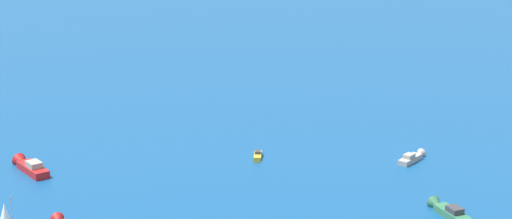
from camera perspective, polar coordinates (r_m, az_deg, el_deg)
name	(u,v)px	position (r m, az deg, el deg)	size (l,w,h in m)	color
motorboat_far_port	(30,166)	(182.06, -13.65, -3.40)	(11.33, 5.07, 3.19)	#B21E1E
motorboat_inshore	(448,211)	(160.65, 11.62, -6.08)	(9.77, 6.50, 2.80)	#33704C
motorboat_trailing	(258,156)	(183.47, 0.10, -2.88)	(4.42, 5.12, 1.57)	gold
motorboat_outer_ring_c	(413,157)	(184.92, 9.55, -2.91)	(2.40, 7.86, 2.26)	#9E9993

